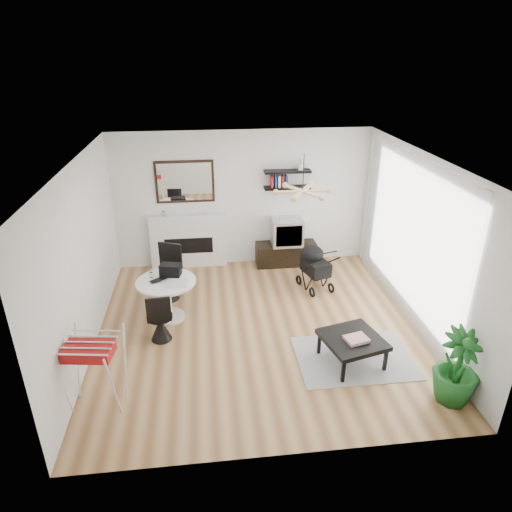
{
  "coord_description": "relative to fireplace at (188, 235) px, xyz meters",
  "views": [
    {
      "loc": [
        -0.75,
        -6.08,
        4.11
      ],
      "look_at": [
        0.02,
        0.4,
        1.09
      ],
      "focal_mm": 32.0,
      "sensor_mm": 36.0,
      "label": 1
    }
  ],
  "objects": [
    {
      "name": "shelf_upper",
      "position": [
        1.96,
        -0.05,
        1.23
      ],
      "size": [
        0.9,
        0.25,
        0.04
      ],
      "primitive_type": "cube",
      "color": "black",
      "rests_on": "wall_back"
    },
    {
      "name": "drying_rack",
      "position": [
        -1.08,
        -3.89,
        -0.17
      ],
      "size": [
        0.73,
        0.69,
        0.97
      ],
      "rotation": [
        0.0,
        0.0,
        -0.15
      ],
      "color": "white",
      "rests_on": "floor"
    },
    {
      "name": "fireplace",
      "position": [
        0.0,
        0.0,
        0.0
      ],
      "size": [
        1.5,
        0.17,
        2.16
      ],
      "color": "white",
      "rests_on": "floor"
    },
    {
      "name": "drinking_glass",
      "position": [
        -0.56,
        -1.81,
        0.06
      ],
      "size": [
        0.06,
        0.06,
        0.09
      ],
      "primitive_type": "cylinder",
      "color": "white",
      "rests_on": "dining_table"
    },
    {
      "name": "laptop",
      "position": [
        -0.4,
        -1.97,
        0.02
      ],
      "size": [
        0.36,
        0.34,
        0.02
      ],
      "primitive_type": "imported",
      "rotation": [
        0.0,
        0.0,
        0.64
      ],
      "color": "black",
      "rests_on": "dining_table"
    },
    {
      "name": "rug",
      "position": [
        2.39,
        -3.35,
        -0.68
      ],
      "size": [
        1.65,
        1.19,
        0.01
      ],
      "primitive_type": "cube",
      "color": "#9A9A9A",
      "rests_on": "floor"
    },
    {
      "name": "ceiling",
      "position": [
        1.1,
        -2.42,
        2.01
      ],
      "size": [
        5.0,
        5.0,
        0.0
      ],
      "primitive_type": "plane",
      "color": "white",
      "rests_on": "wall_back"
    },
    {
      "name": "chair_far",
      "position": [
        -0.36,
        -1.27,
        -0.37
      ],
      "size": [
        0.52,
        0.53,
        0.99
      ],
      "rotation": [
        0.0,
        0.0,
        -0.38
      ],
      "color": "black",
      "rests_on": "floor"
    },
    {
      "name": "crt_tv",
      "position": [
        1.96,
        -0.15,
        0.04
      ],
      "size": [
        0.61,
        0.53,
        0.53
      ],
      "color": "silver",
      "rests_on": "tv_console"
    },
    {
      "name": "magazines",
      "position": [
        2.34,
        -3.49,
        -0.25
      ],
      "size": [
        0.36,
        0.31,
        0.04
      ],
      "primitive_type": "cube",
      "rotation": [
        0.0,
        0.0,
        0.24
      ],
      "color": "#BF3E2F",
      "rests_on": "coffee_table"
    },
    {
      "name": "tv_console",
      "position": [
        1.96,
        -0.15,
        -0.46
      ],
      "size": [
        1.22,
        0.43,
        0.46
      ],
      "primitive_type": "cube",
      "color": "black",
      "rests_on": "floor"
    },
    {
      "name": "pendant_lamp",
      "position": [
        1.8,
        -2.12,
        1.46
      ],
      "size": [
        0.9,
        0.9,
        0.1
      ],
      "primitive_type": null,
      "color": "tan",
      "rests_on": "ceiling"
    },
    {
      "name": "chair_near",
      "position": [
        -0.4,
        -2.55,
        -0.43
      ],
      "size": [
        0.39,
        0.41,
        0.82
      ],
      "rotation": [
        0.0,
        0.0,
        3.24
      ],
      "color": "black",
      "rests_on": "floor"
    },
    {
      "name": "black_bag",
      "position": [
        -0.25,
        -1.77,
        0.11
      ],
      "size": [
        0.36,
        0.26,
        0.2
      ],
      "primitive_type": "cube",
      "rotation": [
        0.0,
        0.0,
        -0.22
      ],
      "color": "black",
      "rests_on": "dining_table"
    },
    {
      "name": "coffee_table",
      "position": [
        2.31,
        -3.42,
        -0.32
      ],
      "size": [
        0.95,
        0.95,
        0.4
      ],
      "rotation": [
        0.0,
        0.0,
        0.25
      ],
      "color": "black",
      "rests_on": "rug"
    },
    {
      "name": "shelf_lower",
      "position": [
        1.96,
        -0.05,
        0.91
      ],
      "size": [
        0.9,
        0.25,
        0.04
      ],
      "primitive_type": "cube",
      "color": "black",
      "rests_on": "wall_back"
    },
    {
      "name": "potted_plant",
      "position": [
        3.35,
        -4.31,
        -0.18
      ],
      "size": [
        0.7,
        0.7,
        1.0
      ],
      "primitive_type": "imported",
      "rotation": [
        0.0,
        0.0,
        0.28
      ],
      "color": "#1B5F21",
      "rests_on": "floor"
    },
    {
      "name": "wall_right",
      "position": [
        3.6,
        -2.42,
        0.66
      ],
      "size": [
        0.0,
        5.0,
        5.0
      ],
      "primitive_type": "plane",
      "rotation": [
        1.57,
        0.0,
        -1.57
      ],
      "color": "white",
      "rests_on": "floor"
    },
    {
      "name": "stroller",
      "position": [
        2.3,
        -1.18,
        -0.3
      ],
      "size": [
        0.62,
        0.8,
        0.89
      ],
      "rotation": [
        0.0,
        0.0,
        0.29
      ],
      "color": "black",
      "rests_on": "floor"
    },
    {
      "name": "newspaper",
      "position": [
        -0.14,
        -2.08,
        0.02
      ],
      "size": [
        0.37,
        0.31,
        0.01
      ],
      "primitive_type": "cube",
      "rotation": [
        0.0,
        0.0,
        -0.08
      ],
      "color": "white",
      "rests_on": "dining_table"
    },
    {
      "name": "dining_table",
      "position": [
        -0.32,
        -1.95,
        -0.22
      ],
      "size": [
        0.95,
        0.95,
        0.7
      ],
      "color": "white",
      "rests_on": "floor"
    },
    {
      "name": "floor",
      "position": [
        1.1,
        -2.42,
        -0.69
      ],
      "size": [
        5.0,
        5.0,
        0.0
      ],
      "primitive_type": "plane",
      "color": "brown",
      "rests_on": "ground"
    },
    {
      "name": "sheer_curtain",
      "position": [
        3.5,
        -2.22,
        0.66
      ],
      "size": [
        0.04,
        3.6,
        2.6
      ],
      "primitive_type": "cube",
      "color": "white",
      "rests_on": "wall_right"
    },
    {
      "name": "wall_back",
      "position": [
        1.1,
        0.08,
        0.66
      ],
      "size": [
        5.0,
        0.0,
        5.0
      ],
      "primitive_type": "plane",
      "rotation": [
        1.57,
        0.0,
        0.0
      ],
      "color": "white",
      "rests_on": "floor"
    },
    {
      "name": "wall_left",
      "position": [
        -1.4,
        -2.42,
        0.66
      ],
      "size": [
        0.0,
        5.0,
        5.0
      ],
      "primitive_type": "plane",
      "rotation": [
        1.57,
        0.0,
        1.57
      ],
      "color": "white",
      "rests_on": "floor"
    }
  ]
}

